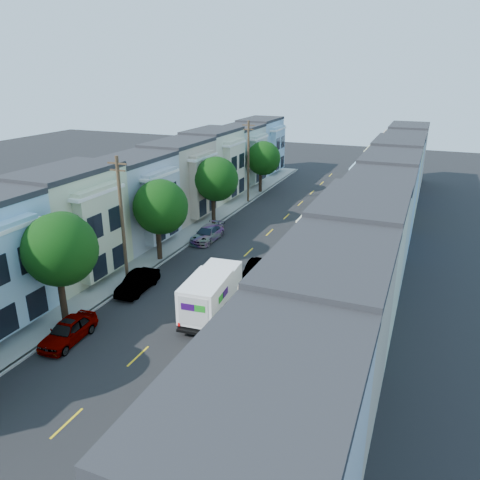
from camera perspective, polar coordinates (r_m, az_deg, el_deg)
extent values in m
plane|color=black|center=(33.41, -6.53, -8.56)|extent=(160.00, 160.00, 0.00)
cube|color=black|center=(45.89, 2.41, -0.22)|extent=(12.00, 70.00, 0.02)
cube|color=gray|center=(48.13, -4.37, 0.80)|extent=(0.30, 70.00, 0.15)
cube|color=gray|center=(44.33, 9.78, -1.17)|extent=(0.30, 70.00, 0.15)
cube|color=gray|center=(48.70, -5.74, 1.00)|extent=(2.60, 70.00, 0.15)
cube|color=gray|center=(44.10, 11.42, -1.40)|extent=(2.60, 70.00, 0.15)
cube|color=gold|center=(45.90, 2.41, -0.23)|extent=(0.12, 70.00, 0.01)
cube|color=#B5C5B6|center=(50.54, -9.55, 1.44)|extent=(5.00, 70.00, 8.50)
cube|color=#B5C5B6|center=(43.67, 16.30, -2.16)|extent=(5.00, 70.00, 8.50)
cylinder|color=black|center=(32.90, -20.80, -6.68)|extent=(0.44, 0.44, 3.73)
sphere|color=#0E340B|center=(31.35, -21.18, -1.05)|extent=(4.68, 4.68, 4.68)
cylinder|color=black|center=(41.54, -9.84, -0.33)|extent=(0.44, 0.44, 3.30)
sphere|color=#0E340B|center=(40.37, -9.76, 4.01)|extent=(4.70, 4.70, 4.70)
cylinder|color=black|center=(50.79, -3.25, 3.80)|extent=(0.44, 0.44, 3.39)
sphere|color=#0E340B|center=(49.83, -3.01, 7.45)|extent=(4.70, 4.70, 4.70)
cylinder|color=black|center=(64.16, 2.50, 7.17)|extent=(0.44, 0.44, 3.15)
sphere|color=#0E340B|center=(63.42, 2.80, 9.93)|extent=(4.52, 4.52, 4.52)
cylinder|color=black|center=(57.71, 13.71, 4.83)|extent=(0.44, 0.44, 2.56)
sphere|color=#0E340B|center=(57.12, 14.20, 7.08)|extent=(3.10, 3.10, 3.10)
cylinder|color=#42301E|center=(36.19, -14.12, 1.87)|extent=(0.26, 0.26, 10.00)
cube|color=#42301E|center=(35.07, -14.76, 9.02)|extent=(1.60, 0.12, 0.12)
cylinder|color=#42301E|center=(58.45, 1.02, 9.34)|extent=(0.26, 0.26, 10.00)
cube|color=#42301E|center=(57.76, 1.05, 13.82)|extent=(1.60, 0.12, 0.12)
cube|color=white|center=(31.14, -4.30, -6.85)|extent=(2.41, 4.32, 2.36)
cube|color=white|center=(33.74, -1.90, -4.75)|extent=(2.41, 2.01, 2.17)
cube|color=black|center=(32.46, -3.52, -8.23)|extent=(2.22, 6.20, 0.24)
cube|color=#2D0A51|center=(29.47, -6.81, -7.98)|extent=(0.90, 0.04, 0.44)
cube|color=#198C1E|center=(29.12, -5.41, -8.29)|extent=(0.70, 0.04, 0.44)
cylinder|color=black|center=(31.35, -7.01, -9.70)|extent=(0.28, 0.90, 0.90)
cylinder|color=black|center=(30.47, -3.37, -10.53)|extent=(0.28, 0.90, 0.90)
cylinder|color=black|center=(34.49, -3.74, -6.65)|extent=(0.28, 0.90, 0.90)
cylinder|color=black|center=(33.69, -0.39, -7.29)|extent=(0.28, 0.90, 0.90)
imported|color=black|center=(37.76, 1.96, -3.74)|extent=(1.61, 4.18, 1.38)
imported|color=#09133F|center=(31.32, -20.22, -10.36)|extent=(2.04, 4.64, 1.47)
imported|color=#BBBCBE|center=(36.47, -12.37, -5.08)|extent=(1.73, 4.39, 1.44)
imported|color=#360B06|center=(46.08, -3.99, 0.75)|extent=(2.01, 4.69, 1.40)
imported|color=slate|center=(23.91, -7.54, -19.82)|extent=(1.72, 4.31, 1.39)
imported|color=white|center=(30.50, 0.80, -9.99)|extent=(2.24, 4.59, 1.33)
imported|color=black|center=(48.45, 9.70, 1.52)|extent=(1.95, 4.49, 1.46)
imported|color=black|center=(55.44, 11.44, 3.67)|extent=(1.80, 3.91, 1.23)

